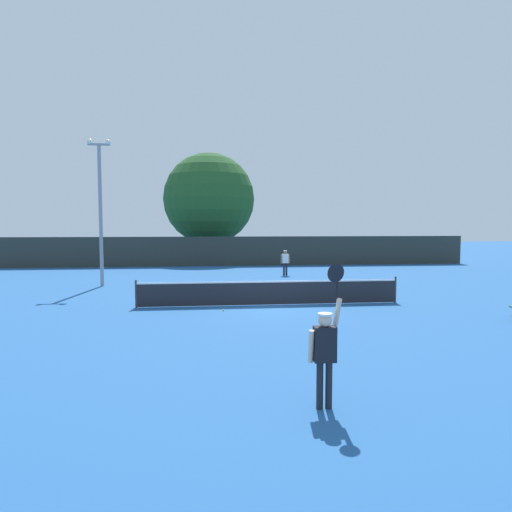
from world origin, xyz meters
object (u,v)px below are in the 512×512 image
Objects in this scene: parked_car_near at (344,250)px; player_serving at (325,345)px; tennis_ball at (223,310)px; light_pole at (100,203)px; large_tree at (209,199)px; player_receiving at (285,260)px.

player_serving is at bearing -101.19° from parked_car_near.
light_pole is (-5.99, 7.31, 4.27)m from tennis_ball.
large_tree reaches higher than parked_car_near.
light_pole is 25.26m from parked_car_near.
light_pole is 1.71× the size of parked_car_near.
player_receiving is 0.17× the size of large_tree.
light_pole reaches higher than player_serving.
player_serving is at bearing -65.39° from light_pole.
player_serving is 9.08m from tennis_ball.
tennis_ball is at bearing -89.10° from large_tree.
parked_car_near is (10.83, 33.31, -0.34)m from player_serving.
player_serving is at bearing 81.93° from player_receiving.
light_pole is at bearing 129.31° from tennis_ball.
large_tree is (-4.64, 12.49, 4.48)m from player_receiving.
large_tree is 13.49m from parked_car_near.
player_serving is 37.15× the size of tennis_ball.
large_tree reaches higher than light_pole.
player_serving is 32.79m from large_tree.
tennis_ball is 27.33m from parked_car_near.
player_serving is at bearing -86.81° from large_tree.
player_serving is 0.34× the size of light_pole.
tennis_ball is 0.02× the size of parked_car_near.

